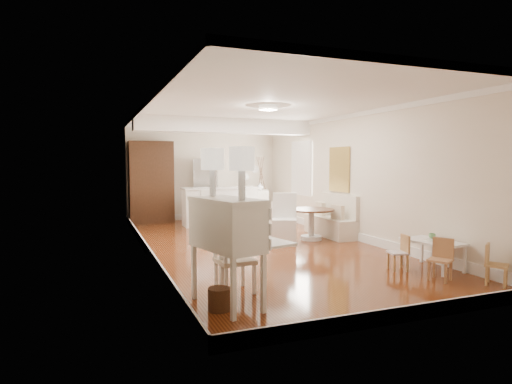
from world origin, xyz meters
TOP-DOWN VIEW (x-y plane):
  - room at (0.04, 0.32)m, footprint 9.00×9.04m
  - secretary_bureau at (-1.70, -3.28)m, footprint 1.24×1.26m
  - gustavian_armchair at (-1.44, -2.79)m, footprint 0.53×0.53m
  - wicker_basket at (-1.84, -3.41)m, footprint 0.30×0.30m
  - kids_table at (1.90, -2.79)m, footprint 0.64×0.97m
  - kids_chair_a at (1.51, -3.35)m, footprint 0.40×0.40m
  - kids_chair_b at (1.35, -2.64)m, footprint 0.33×0.33m
  - kids_chair_c at (2.06, -3.83)m, footprint 0.39×0.39m
  - banquette at (1.99, 0.50)m, footprint 0.52×1.60m
  - dining_table at (1.34, 0.21)m, footprint 1.25×1.25m
  - slip_chair_near at (0.57, -0.03)m, footprint 0.68×0.69m
  - slip_chair_far at (0.75, 0.93)m, footprint 0.49×0.51m
  - breakfast_counter at (0.10, 3.10)m, footprint 2.05×0.65m
  - bar_stool_left at (-0.36, 2.39)m, footprint 0.45×0.45m
  - bar_stool_right at (0.74, 2.22)m, footprint 0.52×0.52m
  - pantry_cabinet at (-1.60, 4.18)m, footprint 1.20×0.60m
  - fridge at (0.30, 4.15)m, footprint 0.75×0.65m
  - sideboard at (1.55, 3.71)m, footprint 0.70×1.02m
  - pencil_cup at (2.04, -2.64)m, footprint 0.12×0.12m
  - branch_vase at (1.51, 3.69)m, footprint 0.27×0.27m

SIDE VIEW (x-z plane):
  - wicker_basket at x=-1.84m, z-range 0.00..0.26m
  - kids_table at x=1.90m, z-range 0.00..0.46m
  - kids_chair_b at x=1.35m, z-range 0.00..0.57m
  - kids_chair_c at x=2.06m, z-range 0.00..0.59m
  - kids_chair_a at x=1.51m, z-range 0.00..0.62m
  - dining_table at x=1.34m, z-range 0.00..0.69m
  - slip_chair_far at x=0.75m, z-range 0.00..0.83m
  - gustavian_armchair at x=-1.44m, z-range 0.00..0.87m
  - sideboard at x=1.55m, z-range 0.00..0.89m
  - banquette at x=1.99m, z-range 0.00..0.98m
  - bar_stool_left at x=-0.36m, z-range 0.00..1.00m
  - pencil_cup at x=2.04m, z-range 0.46..0.55m
  - breakfast_counter at x=0.10m, z-range 0.00..1.03m
  - bar_stool_right at x=0.74m, z-range 0.00..1.06m
  - slip_chair_near at x=0.57m, z-range 0.00..1.06m
  - secretary_bureau at x=-1.70m, z-range 0.00..1.30m
  - fridge at x=0.30m, z-range 0.00..1.80m
  - branch_vase at x=1.51m, z-range 0.89..1.11m
  - pantry_cabinet at x=-1.60m, z-range 0.00..2.30m
  - room at x=0.04m, z-range 0.57..3.39m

